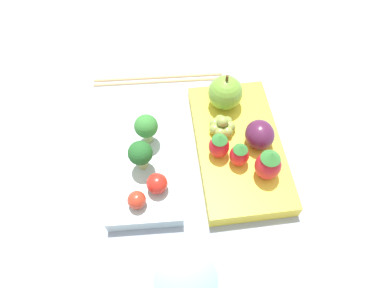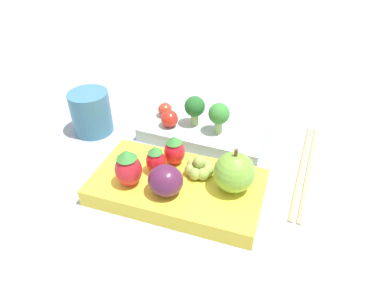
% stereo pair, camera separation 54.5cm
% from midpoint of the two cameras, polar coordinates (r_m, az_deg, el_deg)
% --- Properties ---
extents(ground_plane, '(4.00, 4.00, 0.00)m').
position_cam_midpoint_polar(ground_plane, '(0.40, 18.00, -31.03)').
color(ground_plane, '#939EB2').
extents(bento_box_savoury, '(0.20, 0.11, 0.02)m').
position_cam_midpoint_polar(bento_box_savoury, '(0.42, 19.62, -23.13)').
color(bento_box_savoury, silver).
rests_on(bento_box_savoury, ground_plane).
extents(bento_box_fruit, '(0.22, 0.13, 0.02)m').
position_cam_midpoint_polar(bento_box_fruit, '(0.37, 19.47, -40.41)').
color(bento_box_fruit, yellow).
rests_on(bento_box_fruit, ground_plane).
extents(broccoli_floret_0, '(0.03, 0.03, 0.05)m').
position_cam_midpoint_polar(broccoli_floret_0, '(0.39, 24.62, -21.38)').
color(broccoli_floret_0, '#93B770').
rests_on(broccoli_floret_0, bento_box_savoury).
extents(broccoli_floret_1, '(0.03, 0.03, 0.05)m').
position_cam_midpoint_polar(broccoli_floret_1, '(0.39, 18.47, -19.47)').
color(broccoli_floret_1, '#93B770').
rests_on(broccoli_floret_1, bento_box_savoury).
extents(cherry_tomato_0, '(0.02, 0.02, 0.02)m').
position_cam_midpoint_polar(cherry_tomato_0, '(0.41, 10.30, -18.61)').
color(cherry_tomato_0, red).
rests_on(cherry_tomato_0, bento_box_savoury).
extents(cherry_tomato_1, '(0.03, 0.03, 0.03)m').
position_cam_midpoint_polar(cherry_tomato_1, '(0.39, 12.39, -21.95)').
color(cherry_tomato_1, red).
rests_on(cherry_tomato_1, bento_box_savoury).
extents(apple, '(0.05, 0.05, 0.06)m').
position_cam_midpoint_polar(apple, '(0.36, 34.77, -37.58)').
color(apple, '#70A838').
rests_on(apple, bento_box_fruit).
extents(strawberry_0, '(0.03, 0.03, 0.05)m').
position_cam_midpoint_polar(strawberry_0, '(0.32, 8.56, -41.34)').
color(strawberry_0, red).
rests_on(strawberry_0, bento_box_fruit).
extents(strawberry_1, '(0.03, 0.03, 0.04)m').
position_cam_midpoint_polar(strawberry_1, '(0.34, 14.33, -37.19)').
color(strawberry_1, red).
rests_on(strawberry_1, bento_box_fruit).
extents(strawberry_2, '(0.03, 0.03, 0.04)m').
position_cam_midpoint_polar(strawberry_2, '(0.35, 18.06, -33.80)').
color(strawberry_2, red).
rests_on(strawberry_2, bento_box_fruit).
extents(plum, '(0.04, 0.04, 0.04)m').
position_cam_midpoint_polar(plum, '(0.33, 19.88, -43.06)').
color(plum, '#511E42').
rests_on(plum, bento_box_fruit).
extents(grape_cluster, '(0.04, 0.04, 0.03)m').
position_cam_midpoint_polar(grape_cluster, '(0.36, 24.81, -36.64)').
color(grape_cluster, '#8EA84C').
rests_on(grape_cluster, bento_box_fruit).
extents(drinking_cup, '(0.06, 0.06, 0.07)m').
position_cam_midpoint_polar(drinking_cup, '(0.39, -7.16, -20.00)').
color(drinking_cup, teal).
rests_on(drinking_cup, ground_plane).
extents(chopsticks_pair, '(0.04, 0.21, 0.01)m').
position_cam_midpoint_polar(chopsticks_pair, '(0.46, 41.16, -27.98)').
color(chopsticks_pair, tan).
rests_on(chopsticks_pair, ground_plane).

